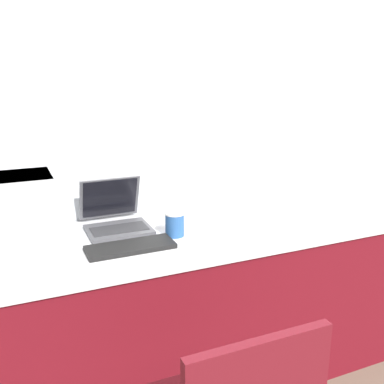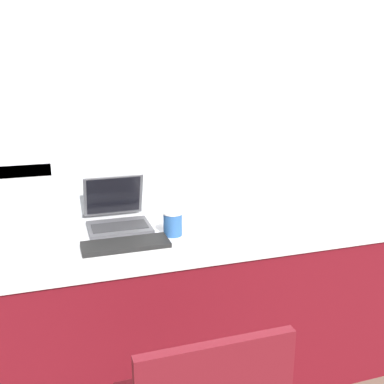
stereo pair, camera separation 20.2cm
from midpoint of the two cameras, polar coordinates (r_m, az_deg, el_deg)
The scene contains 6 objects.
wall_back at distance 2.40m, azimuth -2.79°, elevation 10.70°, with size 8.00×0.05×2.60m.
table at distance 2.32m, azimuth 1.08°, elevation -13.32°, with size 2.45×0.70×0.76m.
printer at distance 2.06m, azimuth -24.45°, elevation -1.90°, with size 0.40×0.33×0.32m.
laptop_left at distance 2.17m, azimuth -12.35°, elevation -3.27°, with size 0.29×0.31×0.23m.
external_keyboard at distance 1.93m, azimuth -10.84°, elevation -6.93°, with size 0.37×0.14×0.02m.
coffee_cup at distance 2.04m, azimuth -5.07°, elevation -4.12°, with size 0.09×0.09×0.11m.
Camera 1 is at (-0.94, -1.47, 1.51)m, focal length 42.00 mm.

